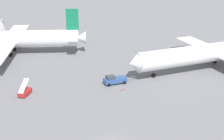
{
  "coord_description": "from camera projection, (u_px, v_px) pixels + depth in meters",
  "views": [
    {
      "loc": [
        -9.8,
        -56.53,
        37.17
      ],
      "look_at": [
        5.14,
        30.19,
        4.0
      ],
      "focal_mm": 54.16,
      "sensor_mm": 36.0,
      "label": 1
    }
  ],
  "objects": [
    {
      "name": "traffic_cone_wingtip_starboard",
      "position": [
        121.0,
        90.0,
        90.64
      ],
      "size": [
        0.44,
        0.44,
        0.6
      ],
      "color": "orange",
      "rests_on": "ground"
    },
    {
      "name": "gse_stair_truck_yellow",
      "position": [
        25.0,
        91.0,
        87.64
      ],
      "size": [
        3.58,
        4.94,
        4.06
      ],
      "color": "red",
      "rests_on": "ground"
    },
    {
      "name": "pushback_tug",
      "position": [
        114.0,
        80.0,
        94.68
      ],
      "size": [
        9.7,
        3.98,
        2.89
      ],
      "color": "#2D4C8C",
      "rests_on": "ground"
    },
    {
      "name": "traffic_cone_nose_left",
      "position": [
        124.0,
        88.0,
        91.46
      ],
      "size": [
        0.44,
        0.44,
        0.6
      ],
      "color": "orange",
      "rests_on": "ground"
    },
    {
      "name": "airliner_being_pushed",
      "position": [
        215.0,
        52.0,
        105.5
      ],
      "size": [
        58.08,
        42.3,
        16.43
      ],
      "color": "white",
      "rests_on": "ground"
    },
    {
      "name": "jet_bridge",
      "position": [
        1.0,
        27.0,
        141.55
      ],
      "size": [
        6.95,
        19.22,
        5.84
      ],
      "color": "#B7B7BC",
      "rests_on": "ground"
    },
    {
      "name": "airliner_at_gate_left",
      "position": [
        2.0,
        39.0,
        118.9
      ],
      "size": [
        60.07,
        49.64,
        15.85
      ],
      "color": "silver",
      "rests_on": "ground"
    }
  ]
}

